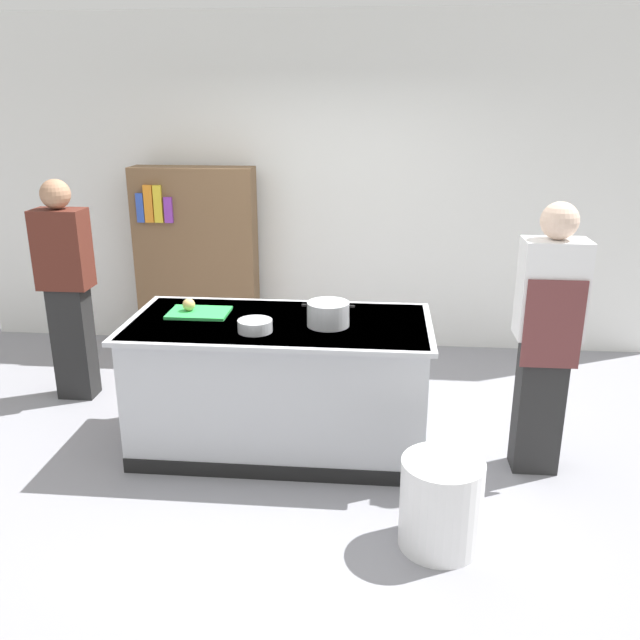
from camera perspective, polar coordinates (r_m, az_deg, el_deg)
The scene contains 11 objects.
ground_plane at distance 4.70m, azimuth -3.32°, elevation -10.56°, with size 10.00×10.00×0.00m, color gray.
back_wall at distance 6.24m, azimuth -0.69°, elevation 11.33°, with size 6.40×0.12×3.00m, color white.
counter_island at distance 4.49m, azimuth -3.43°, elevation -5.37°, with size 1.98×0.98×0.90m.
cutting_board at distance 4.54m, azimuth -10.32°, elevation 0.62°, with size 0.40×0.28×0.02m, color green.
onion at distance 4.55m, azimuth -11.16°, elevation 1.30°, with size 0.08×0.08×0.08m, color tan.
stock_pot at distance 4.23m, azimuth 0.71°, elevation 0.52°, with size 0.34×0.27×0.15m.
mixing_bowl at distance 4.15m, azimuth -5.57°, elevation -0.49°, with size 0.22×0.22×0.08m, color #B7BABF.
trash_bin at distance 3.70m, azimuth 10.30°, elevation -15.18°, with size 0.43×0.43×0.50m, color white.
person_chef at distance 4.27m, azimuth 18.82°, elevation -1.21°, with size 0.38×0.25×1.72m.
person_guest at distance 5.45m, azimuth -20.84°, elevation 2.72°, with size 0.38×0.24×1.72m.
bookshelf at distance 6.26m, azimuth -10.49°, elevation 5.02°, with size 1.10×0.31×1.70m.
Camera 1 is at (0.64, -4.06, 2.29)m, focal length 37.41 mm.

